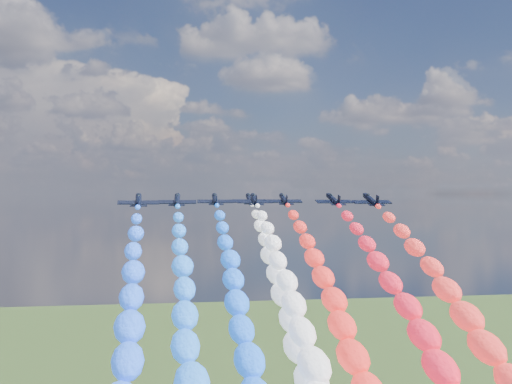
{
  "coord_description": "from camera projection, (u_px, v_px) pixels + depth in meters",
  "views": [
    {
      "loc": [
        -23.85,
        -154.24,
        93.67
      ],
      "look_at": [
        0.0,
        4.0,
        94.19
      ],
      "focal_mm": 44.93,
      "sensor_mm": 36.0,
      "label": 1
    }
  ],
  "objects": [
    {
      "name": "jet_3",
      "position": [
        255.0,
        200.0,
        165.32
      ],
      "size": [
        9.8,
        13.13,
        5.96
      ],
      "primitive_type": null,
      "rotation": [
        0.27,
        0.0,
        -0.04
      ],
      "color": "black"
    },
    {
      "name": "trail_1",
      "position": [
        186.0,
        350.0,
        103.46
      ],
      "size": [
        6.42,
        100.45,
        51.18
      ],
      "primitive_type": null,
      "color": "blue"
    },
    {
      "name": "jet_2",
      "position": [
        215.0,
        200.0,
        167.36
      ],
      "size": [
        9.68,
        13.04,
        5.96
      ],
      "primitive_type": null,
      "rotation": [
        0.27,
        0.0,
        -0.03
      ],
      "color": "black"
    },
    {
      "name": "jet_5",
      "position": [
        284.0,
        200.0,
        170.7
      ],
      "size": [
        9.75,
        13.09,
        5.96
      ],
      "primitive_type": null,
      "rotation": [
        0.27,
        0.0,
        -0.03
      ],
      "color": "black"
    },
    {
      "name": "jet_1",
      "position": [
        177.0,
        200.0,
        155.08
      ],
      "size": [
        9.99,
        13.26,
        5.96
      ],
      "primitive_type": null,
      "rotation": [
        0.27,
        0.0,
        -0.05
      ],
      "color": "black"
    },
    {
      "name": "jet_4",
      "position": [
        249.0,
        199.0,
        176.77
      ],
      "size": [
        9.83,
        13.15,
        5.96
      ],
      "primitive_type": null,
      "rotation": [
        0.27,
        0.0,
        -0.04
      ],
      "color": "black"
    },
    {
      "name": "trail_6",
      "position": [
        414.0,
        339.0,
        111.72
      ],
      "size": [
        6.42,
        100.45,
        51.18
      ],
      "primitive_type": null,
      "color": "red"
    },
    {
      "name": "jet_7",
      "position": [
        371.0,
        200.0,
        154.09
      ],
      "size": [
        9.41,
        12.85,
        5.96
      ],
      "primitive_type": null,
      "rotation": [
        0.27,
        0.0,
        0.01
      ],
      "color": "black"
    },
    {
      "name": "trail_2",
      "position": [
        240.0,
        334.0,
        115.75
      ],
      "size": [
        6.42,
        100.45,
        51.18
      ],
      "primitive_type": null,
      "color": "blue"
    },
    {
      "name": "jet_6",
      "position": [
        333.0,
        200.0,
        163.34
      ],
      "size": [
        9.88,
        13.18,
        5.96
      ],
      "primitive_type": null,
      "rotation": [
        0.27,
        0.0,
        0.04
      ],
      "color": "black"
    },
    {
      "name": "jet_0",
      "position": [
        138.0,
        201.0,
        145.84
      ],
      "size": [
        9.61,
        13.0,
        5.96
      ],
      "primitive_type": null,
      "rotation": [
        0.27,
        0.0,
        0.02
      ],
      "color": "black"
    },
    {
      "name": "trail_3",
      "position": [
        298.0,
        336.0,
        113.7
      ],
      "size": [
        6.42,
        100.45,
        51.18
      ],
      "primitive_type": null,
      "color": "white"
    },
    {
      "name": "trail_7",
      "position": [
        477.0,
        352.0,
        102.47
      ],
      "size": [
        6.42,
        100.45,
        51.18
      ],
      "primitive_type": null,
      "color": "#FC312D"
    },
    {
      "name": "trail_5",
      "position": [
        338.0,
        330.0,
        119.08
      ],
      "size": [
        6.42,
        100.45,
        51.18
      ],
      "primitive_type": null,
      "color": "red"
    },
    {
      "name": "trail_4",
      "position": [
        286.0,
        323.0,
        125.16
      ],
      "size": [
        6.42,
        100.45,
        51.18
      ],
      "primitive_type": null,
      "color": "white"
    },
    {
      "name": "trail_0",
      "position": [
        127.0,
        365.0,
        94.22
      ],
      "size": [
        6.42,
        100.45,
        51.18
      ],
      "primitive_type": null,
      "color": "#225BFF"
    }
  ]
}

